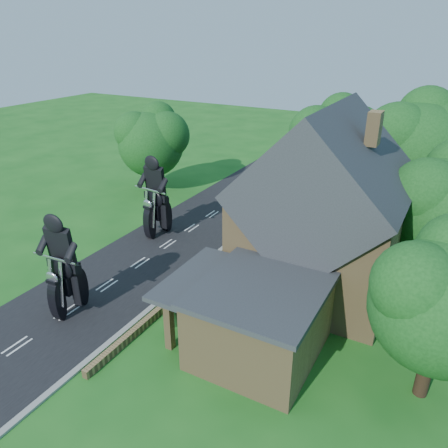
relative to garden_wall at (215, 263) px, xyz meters
The scene contains 17 objects.
ground 6.60m from the garden_wall, 130.70° to the right, with size 120.00×120.00×0.00m, color #185819.
road 6.60m from the garden_wall, 130.70° to the right, with size 7.00×80.00×0.02m, color black.
kerb 5.04m from the garden_wall, 97.41° to the right, with size 0.30×80.00×0.12m, color gray.
garden_wall is the anchor object (origin of this frame).
house 7.52m from the garden_wall, ahead, with size 9.54×8.64×10.24m.
annex 8.19m from the garden_wall, 46.16° to the right, with size 7.05×5.94×3.44m.
tree_behind_house 16.06m from the garden_wall, 48.43° to the left, with size 7.81×7.20×10.08m.
tree_behind_left 13.88m from the garden_wall, 72.34° to the left, with size 6.94×6.40×9.16m.
tree_far_road 15.13m from the garden_wall, 140.77° to the left, with size 6.08×5.60×7.84m.
shrub_a 6.09m from the garden_wall, 80.54° to the right, with size 0.90×0.90×1.10m, color black.
shrub_b 3.66m from the garden_wall, 74.05° to the right, with size 0.90×0.90×1.10m, color black.
shrub_c 1.46m from the garden_wall, 45.00° to the right, with size 0.90×0.90×1.10m, color black.
shrub_d 4.14m from the garden_wall, 75.96° to the left, with size 0.90×0.90×1.10m, color black.
shrub_e 6.59m from the garden_wall, 81.25° to the left, with size 0.90×0.90×1.10m, color black.
shrub_f 9.06m from the garden_wall, 83.66° to the left, with size 0.90×0.90×1.10m, color black.
motorcycle_lead 8.86m from the garden_wall, 118.19° to the right, with size 0.46×1.80×1.68m, color black, non-canonical shape.
motorcycle_follow 6.13m from the garden_wall, 161.52° to the left, with size 0.48×1.88×1.75m, color black, non-canonical shape.
Camera 1 is at (16.26, -15.50, 13.55)m, focal length 35.00 mm.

